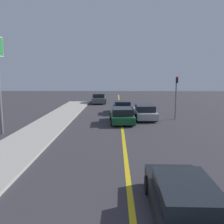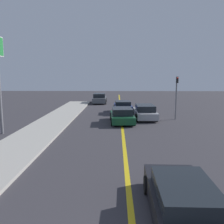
# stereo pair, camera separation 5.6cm
# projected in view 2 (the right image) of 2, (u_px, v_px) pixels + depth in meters

# --- Properties ---
(road_center_line) EXTENTS (0.20, 60.00, 0.01)m
(road_center_line) POSITION_uv_depth(u_px,v_px,m) (122.00, 123.00, 21.05)
(road_center_line) COLOR gold
(road_center_line) RESTS_ON ground_plane
(sidewalk_left) EXTENTS (3.02, 33.74, 0.15)m
(sidewalk_left) POSITION_uv_depth(u_px,v_px,m) (50.00, 124.00, 20.04)
(sidewalk_left) COLOR #ADA89E
(sidewalk_left) RESTS_ON ground_plane
(car_near_right_lane) EXTENTS (1.94, 4.58, 1.13)m
(car_near_right_lane) POSITION_uv_depth(u_px,v_px,m) (183.00, 200.00, 6.91)
(car_near_right_lane) COLOR black
(car_near_right_lane) RESTS_ON ground_plane
(car_ahead_center) EXTENTS (2.15, 4.42, 1.26)m
(car_ahead_center) POSITION_uv_depth(u_px,v_px,m) (122.00, 115.00, 21.03)
(car_ahead_center) COLOR #144728
(car_ahead_center) RESTS_ON ground_plane
(car_far_distant) EXTENTS (2.01, 4.77, 1.29)m
(car_far_distant) POSITION_uv_depth(u_px,v_px,m) (145.00, 112.00, 22.96)
(car_far_distant) COLOR #9E9EA3
(car_far_distant) RESTS_ON ground_plane
(car_parked_left_lot) EXTENTS (2.02, 3.95, 1.27)m
(car_parked_left_lot) POSITION_uv_depth(u_px,v_px,m) (123.00, 107.00, 26.54)
(car_parked_left_lot) COLOR navy
(car_parked_left_lot) RESTS_ON ground_plane
(car_oncoming_far) EXTENTS (2.04, 4.79, 1.40)m
(car_oncoming_far) POSITION_uv_depth(u_px,v_px,m) (100.00, 98.00, 35.66)
(car_oncoming_far) COLOR #4C5156
(car_oncoming_far) RESTS_ON ground_plane
(traffic_light) EXTENTS (0.18, 0.40, 3.84)m
(traffic_light) POSITION_uv_depth(u_px,v_px,m) (176.00, 93.00, 22.26)
(traffic_light) COLOR slate
(traffic_light) RESTS_ON ground_plane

